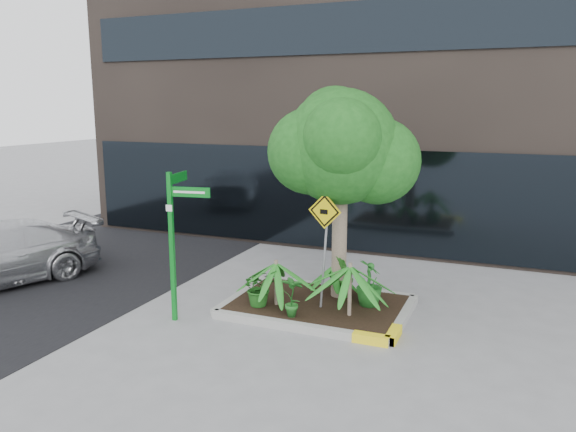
% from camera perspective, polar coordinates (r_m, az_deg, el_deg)
% --- Properties ---
extents(ground, '(80.00, 80.00, 0.00)m').
position_cam_1_polar(ground, '(10.50, 1.45, -9.88)').
color(ground, gray).
rests_on(ground, ground).
extents(asphalt_road, '(7.00, 80.00, 0.01)m').
position_cam_1_polar(asphalt_road, '(14.08, -24.18, -5.33)').
color(asphalt_road, black).
rests_on(asphalt_road, ground).
extents(planter, '(3.35, 2.36, 0.15)m').
position_cam_1_polar(planter, '(10.63, 3.17, -9.04)').
color(planter, '#9E9E99').
rests_on(planter, ground).
extents(tree, '(2.76, 2.45, 4.14)m').
position_cam_1_polar(tree, '(10.45, 5.43, 7.01)').
color(tree, gray).
rests_on(tree, ground).
extents(palm_front, '(1.07, 1.07, 1.19)m').
position_cam_1_polar(palm_front, '(9.80, 6.34, -5.11)').
color(palm_front, gray).
rests_on(palm_front, ground).
extents(palm_left, '(0.96, 0.96, 1.06)m').
position_cam_1_polar(palm_left, '(10.28, -1.22, -4.80)').
color(palm_left, gray).
rests_on(palm_left, ground).
extents(palm_back, '(0.70, 0.70, 0.77)m').
position_cam_1_polar(palm_back, '(10.90, 4.60, -5.09)').
color(palm_back, gray).
rests_on(palm_back, ground).
extents(shrub_a, '(0.88, 0.88, 0.69)m').
position_cam_1_polar(shrub_a, '(10.38, -2.93, -7.24)').
color(shrub_a, '#1D5819').
rests_on(shrub_a, planter).
extents(shrub_b, '(0.65, 0.65, 0.86)m').
position_cam_1_polar(shrub_b, '(10.45, 8.27, -6.74)').
color(shrub_b, '#1E641F').
rests_on(shrub_b, planter).
extents(shrub_c, '(0.40, 0.40, 0.76)m').
position_cam_1_polar(shrub_c, '(9.83, 0.45, -8.11)').
color(shrub_c, '#1F6720').
rests_on(shrub_c, planter).
extents(shrub_d, '(0.59, 0.59, 0.83)m').
position_cam_1_polar(shrub_d, '(10.82, 5.70, -6.13)').
color(shrub_d, '#23601C').
rests_on(shrub_d, planter).
extents(street_sign_post, '(0.86, 0.78, 2.66)m').
position_cam_1_polar(street_sign_post, '(9.96, -11.38, -1.38)').
color(street_sign_post, '#0B7D1E').
rests_on(street_sign_post, ground).
extents(cattle_sign, '(0.64, 0.31, 2.09)m').
position_cam_1_polar(cattle_sign, '(10.08, 3.74, -1.49)').
color(cattle_sign, slate).
rests_on(cattle_sign, ground).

